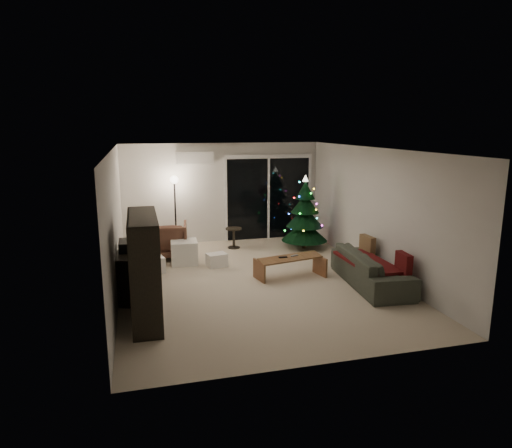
{
  "coord_description": "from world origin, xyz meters",
  "views": [
    {
      "loc": [
        -2.09,
        -8.06,
        2.92
      ],
      "look_at": [
        0.1,
        0.3,
        1.05
      ],
      "focal_mm": 32.0,
      "sensor_mm": 36.0,
      "label": 1
    }
  ],
  "objects": [
    {
      "name": "room",
      "position": [
        0.46,
        1.49,
        1.02
      ],
      "size": [
        6.5,
        7.51,
        2.6
      ],
      "color": "beige",
      "rests_on": "ground"
    },
    {
      "name": "bookshelf",
      "position": [
        -2.25,
        -1.25,
        0.81
      ],
      "size": [
        0.44,
        1.63,
        1.62
      ],
      "primitive_type": null,
      "rotation": [
        0.0,
        0.0,
        0.02
      ],
      "color": "black",
      "rests_on": "floor"
    },
    {
      "name": "media_cabinet",
      "position": [
        -2.25,
        -0.14,
        0.4
      ],
      "size": [
        0.89,
        1.38,
        0.81
      ],
      "primitive_type": "cube",
      "rotation": [
        0.0,
        0.0,
        -0.34
      ],
      "color": "black",
      "rests_on": "floor"
    },
    {
      "name": "stereo",
      "position": [
        -2.25,
        -0.14,
        0.89
      ],
      "size": [
        0.41,
        0.48,
        0.17
      ],
      "primitive_type": "cube",
      "color": "black",
      "rests_on": "media_cabinet"
    },
    {
      "name": "armchair",
      "position": [
        -1.49,
        2.08,
        0.4
      ],
      "size": [
        0.94,
        0.96,
        0.8
      ],
      "primitive_type": "imported",
      "rotation": [
        0.0,
        0.0,
        3.03
      ],
      "color": "brown",
      "rests_on": "floor"
    },
    {
      "name": "ottoman",
      "position": [
        -1.19,
        1.49,
        0.25
      ],
      "size": [
        0.59,
        0.59,
        0.5
      ],
      "primitive_type": "cube",
      "rotation": [
        0.0,
        0.0,
        -0.06
      ],
      "color": "silver",
      "rests_on": "floor"
    },
    {
      "name": "cardboard_box_a",
      "position": [
        -1.88,
        0.99,
        0.16
      ],
      "size": [
        0.53,
        0.45,
        0.32
      ],
      "primitive_type": "cube",
      "rotation": [
        0.0,
        0.0,
        0.27
      ],
      "color": "white",
      "rests_on": "floor"
    },
    {
      "name": "cardboard_box_b",
      "position": [
        -0.55,
        1.1,
        0.14
      ],
      "size": [
        0.46,
        0.38,
        0.28
      ],
      "primitive_type": "cube",
      "rotation": [
        0.0,
        0.0,
        0.21
      ],
      "color": "white",
      "rests_on": "floor"
    },
    {
      "name": "side_table",
      "position": [
        0.11,
        2.47,
        0.25
      ],
      "size": [
        0.53,
        0.53,
        0.49
      ],
      "primitive_type": "cylinder",
      "rotation": [
        0.0,
        0.0,
        -0.44
      ],
      "color": "black",
      "rests_on": "floor"
    },
    {
      "name": "floor_lamp",
      "position": [
        -1.24,
        2.83,
        0.85
      ],
      "size": [
        0.27,
        0.27,
        1.69
      ],
      "primitive_type": "cylinder",
      "color": "black",
      "rests_on": "floor"
    },
    {
      "name": "sofa",
      "position": [
        2.05,
        -0.75,
        0.31
      ],
      "size": [
        1.01,
        2.2,
        0.62
      ],
      "primitive_type": "imported",
      "rotation": [
        0.0,
        0.0,
        1.49
      ],
      "color": "#4C5443",
      "rests_on": "floor"
    },
    {
      "name": "sofa_throw",
      "position": [
        1.95,
        -0.75,
        0.45
      ],
      "size": [
        0.67,
        1.54,
        0.05
      ],
      "primitive_type": "cube",
      "color": "#570B0A",
      "rests_on": "sofa"
    },
    {
      "name": "cushion_a",
      "position": [
        2.3,
        -0.1,
        0.56
      ],
      "size": [
        0.16,
        0.42,
        0.41
      ],
      "primitive_type": "cube",
      "rotation": [
        0.0,
        0.0,
        0.09
      ],
      "color": "olive",
      "rests_on": "sofa"
    },
    {
      "name": "cushion_b",
      "position": [
        2.3,
        -1.4,
        0.56
      ],
      "size": [
        0.15,
        0.42,
        0.41
      ],
      "primitive_type": "cube",
      "rotation": [
        0.0,
        0.0,
        -0.07
      ],
      "color": "#570B0A",
      "rests_on": "sofa"
    },
    {
      "name": "coffee_table",
      "position": [
        0.72,
        0.01,
        0.21
      ],
      "size": [
        1.38,
        0.72,
        0.42
      ],
      "primitive_type": null,
      "rotation": [
        0.0,
        0.0,
        0.21
      ],
      "color": "brown",
      "rests_on": "floor"
    },
    {
      "name": "remote_a",
      "position": [
        0.57,
        0.01,
        0.43
      ],
      "size": [
        0.16,
        0.05,
        0.02
      ],
      "primitive_type": "cube",
      "color": "black",
      "rests_on": "coffee_table"
    },
    {
      "name": "remote_b",
      "position": [
        0.82,
        0.06,
        0.43
      ],
      "size": [
        0.16,
        0.09,
        0.02
      ],
      "primitive_type": "cube",
      "rotation": [
        0.0,
        0.0,
        0.35
      ],
      "color": "slate",
      "rests_on": "coffee_table"
    },
    {
      "name": "christmas_tree",
      "position": [
        1.76,
        2.01,
        0.89
      ],
      "size": [
        1.25,
        1.25,
        1.78
      ],
      "primitive_type": "cone",
      "rotation": [
        0.0,
        0.0,
        -0.15
      ],
      "color": "black",
      "rests_on": "floor"
    }
  ]
}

